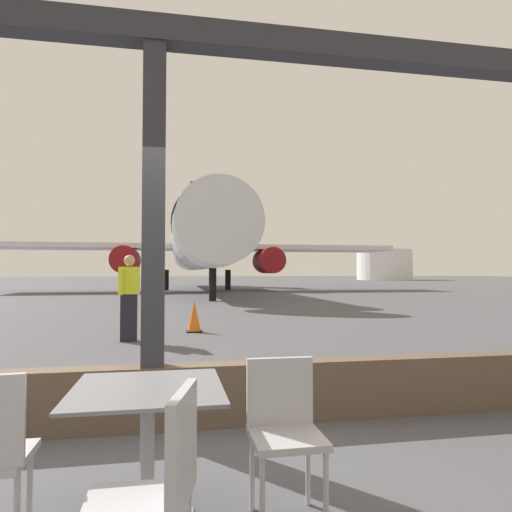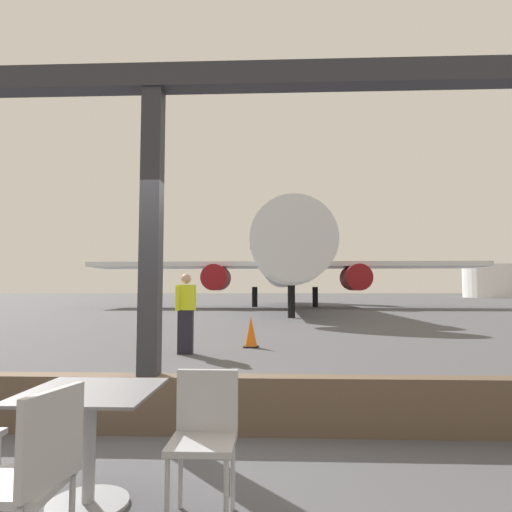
{
  "view_description": "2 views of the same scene",
  "coord_description": "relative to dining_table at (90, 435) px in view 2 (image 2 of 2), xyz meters",
  "views": [
    {
      "loc": [
        0.17,
        -4.13,
        1.39
      ],
      "look_at": [
        4.24,
        17.75,
        2.2
      ],
      "focal_mm": 31.54,
      "sensor_mm": 36.0,
      "label": 1
    },
    {
      "loc": [
        1.25,
        -4.45,
        1.4
      ],
      "look_at": [
        0.54,
        12.84,
        2.69
      ],
      "focal_mm": 31.29,
      "sensor_mm": 36.0,
      "label": 2
    }
  ],
  "objects": [
    {
      "name": "cafe_chair_window_right",
      "position": [
        0.08,
        -0.84,
        0.11
      ],
      "size": [
        0.46,
        0.46,
        0.93
      ],
      "color": "#B2B2B7",
      "rests_on": "ground"
    },
    {
      "name": "airplane",
      "position": [
        2.05,
        30.93,
        3.1
      ],
      "size": [
        29.76,
        31.38,
        10.53
      ],
      "color": "silver",
      "rests_on": "ground"
    },
    {
      "name": "window_frame",
      "position": [
        -0.04,
        1.5,
        0.92
      ],
      "size": [
        8.79,
        0.24,
        3.71
      ],
      "color": "brown",
      "rests_on": "ground"
    },
    {
      "name": "dining_table",
      "position": [
        0.0,
        0.0,
        0.0
      ],
      "size": [
        0.84,
        0.84,
        0.74
      ],
      "color": "slate",
      "rests_on": "ground"
    },
    {
      "name": "ground_plane",
      "position": [
        -0.04,
        41.5,
        -0.45
      ],
      "size": [
        220.0,
        220.0,
        0.0
      ],
      "primitive_type": "plane",
      "color": "#4C4C51"
    },
    {
      "name": "fuel_storage_tank",
      "position": [
        38.08,
        73.45,
        2.28
      ],
      "size": [
        9.81,
        9.81,
        5.45
      ],
      "primitive_type": "cylinder",
      "color": "white",
      "rests_on": "ground"
    },
    {
      "name": "cafe_chair_window_left",
      "position": [
        0.77,
        -0.09,
        0.08
      ],
      "size": [
        0.4,
        0.4,
        0.88
      ],
      "color": "#B2B2B7",
      "rests_on": "ground"
    },
    {
      "name": "traffic_cone",
      "position": [
        0.64,
        7.95,
        -0.1
      ],
      "size": [
        0.36,
        0.36,
        0.74
      ],
      "color": "orange",
      "rests_on": "ground"
    },
    {
      "name": "ground_crew_worker",
      "position": [
        -0.73,
        6.78,
        0.45
      ],
      "size": [
        0.4,
        0.46,
        1.74
      ],
      "color": "black",
      "rests_on": "ground"
    }
  ]
}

